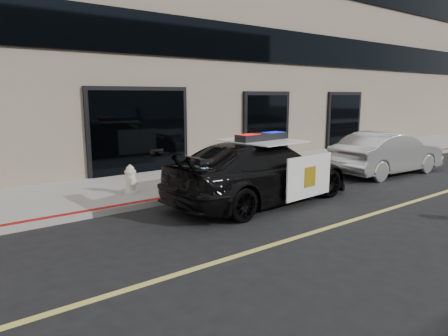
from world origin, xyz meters
TOP-DOWN VIEW (x-y plane):
  - ground at (0.00, 0.00)m, footprint 120.00×120.00m
  - sidewalk_n at (0.00, 5.25)m, footprint 60.00×3.50m
  - building_n at (0.00, 10.50)m, footprint 60.00×7.00m
  - police_car at (0.03, 2.33)m, footprint 2.85×5.50m
  - silver_sedan at (5.75, 2.38)m, footprint 2.01×4.47m
  - fire_hydrant at (-2.46, 4.47)m, footprint 0.33×0.46m

SIDE VIEW (x-z plane):
  - ground at x=0.00m, z-range 0.00..0.00m
  - sidewalk_n at x=0.00m, z-range 0.00..0.15m
  - fire_hydrant at x=-2.46m, z-range 0.13..0.86m
  - silver_sedan at x=5.75m, z-range 0.00..1.41m
  - police_car at x=0.03m, z-range -0.09..1.61m
  - building_n at x=0.00m, z-range 0.00..12.00m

